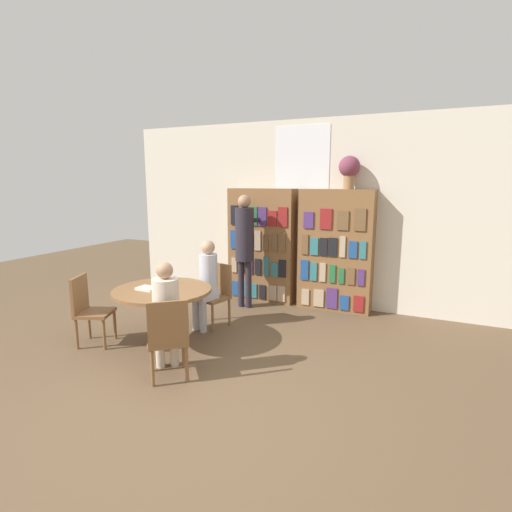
% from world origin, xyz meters
% --- Properties ---
extents(ground_plane, '(16.00, 16.00, 0.00)m').
position_xyz_m(ground_plane, '(0.00, 0.00, 0.00)').
color(ground_plane, brown).
extents(wall_back, '(6.40, 0.07, 3.00)m').
position_xyz_m(wall_back, '(0.00, 3.52, 1.51)').
color(wall_back, beige).
rests_on(wall_back, ground_plane).
extents(bookshelf_left, '(1.15, 0.34, 1.91)m').
position_xyz_m(bookshelf_left, '(-0.63, 3.32, 0.95)').
color(bookshelf_left, brown).
rests_on(bookshelf_left, ground_plane).
extents(bookshelf_right, '(1.15, 0.34, 1.91)m').
position_xyz_m(bookshelf_right, '(0.63, 3.32, 0.95)').
color(bookshelf_right, brown).
rests_on(bookshelf_right, ground_plane).
extents(flower_vase, '(0.32, 0.32, 0.49)m').
position_xyz_m(flower_vase, '(0.80, 3.33, 2.21)').
color(flower_vase, '#997047').
rests_on(flower_vase, bookshelf_right).
extents(reading_table, '(1.20, 1.20, 0.73)m').
position_xyz_m(reading_table, '(-0.94, 1.01, 0.61)').
color(reading_table, brown).
rests_on(reading_table, ground_plane).
extents(chair_near_camera, '(0.52, 0.52, 0.88)m').
position_xyz_m(chair_near_camera, '(-1.80, 0.64, 0.48)').
color(chair_near_camera, brown).
rests_on(chair_near_camera, ground_plane).
extents(chair_left_side, '(0.48, 0.48, 0.88)m').
position_xyz_m(chair_left_side, '(-0.72, 1.92, 0.48)').
color(chair_left_side, brown).
rests_on(chair_left_side, ground_plane).
extents(chair_far_side, '(0.56, 0.56, 0.88)m').
position_xyz_m(chair_far_side, '(-0.32, 0.29, 0.48)').
color(chair_far_side, brown).
rests_on(chair_far_side, ground_plane).
extents(seated_reader_left, '(0.32, 0.39, 1.24)m').
position_xyz_m(seated_reader_left, '(-0.76, 1.74, 0.70)').
color(seated_reader_left, '#B2B7C6').
rests_on(seated_reader_left, ground_plane).
extents(seated_reader_right, '(0.42, 0.42, 1.22)m').
position_xyz_m(seated_reader_right, '(-0.44, 0.43, 0.69)').
color(seated_reader_right, beige).
rests_on(seated_reader_right, ground_plane).
extents(librarian_standing, '(0.30, 0.57, 1.82)m').
position_xyz_m(librarian_standing, '(-0.71, 2.82, 1.12)').
color(librarian_standing, '#28232D').
rests_on(librarian_standing, ground_plane).
extents(open_book_on_table, '(0.24, 0.18, 0.03)m').
position_xyz_m(open_book_on_table, '(-1.08, 0.91, 0.74)').
color(open_book_on_table, silver).
rests_on(open_book_on_table, reading_table).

